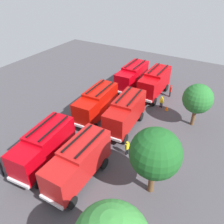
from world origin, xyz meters
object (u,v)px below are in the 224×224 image
(fire_truck_0, at_px, (132,76))
(traffic_cone_2, at_px, (167,108))
(fire_truck_2, at_px, (44,146))
(tree_0, at_px, (198,99))
(traffic_cone_1, at_px, (141,107))
(firefighter_0, at_px, (171,90))
(firefighter_2, at_px, (127,148))
(firefighter_1, at_px, (1,169))
(fire_truck_5, at_px, (78,162))
(firefighter_4, at_px, (162,102))
(traffic_cone_0, at_px, (129,104))
(fire_truck_1, at_px, (96,103))
(firefighter_3, at_px, (73,113))
(fire_truck_3, at_px, (155,82))
(tree_1, at_px, (155,154))
(fire_truck_4, at_px, (125,112))

(fire_truck_0, relative_size, traffic_cone_2, 10.87)
(fire_truck_2, height_order, tree_0, tree_0)
(traffic_cone_1, bearing_deg, tree_0, 89.82)
(firefighter_0, bearing_deg, traffic_cone_1, -114.00)
(firefighter_2, bearing_deg, tree_0, -98.72)
(firefighter_1, bearing_deg, fire_truck_5, 151.65)
(firefighter_4, bearing_deg, traffic_cone_0, -65.04)
(fire_truck_0, bearing_deg, fire_truck_5, 11.99)
(fire_truck_2, xyz_separation_m, firefighter_2, (-5.06, 6.32, -1.25))
(firefighter_2, relative_size, firefighter_4, 1.00)
(fire_truck_5, height_order, firefighter_4, fire_truck_5)
(fire_truck_1, height_order, fire_truck_5, same)
(firefighter_3, bearing_deg, traffic_cone_0, -27.57)
(fire_truck_3, bearing_deg, firefighter_4, 39.11)
(firefighter_4, bearing_deg, firefighter_1, -24.44)
(firefighter_1, height_order, traffic_cone_0, firefighter_1)
(fire_truck_3, distance_m, traffic_cone_0, 5.33)
(fire_truck_0, xyz_separation_m, firefighter_1, (22.08, -2.46, -1.25))
(firefighter_2, distance_m, traffic_cone_1, 9.09)
(fire_truck_1, distance_m, fire_truck_2, 9.18)
(firefighter_3, distance_m, tree_1, 13.94)
(fire_truck_0, distance_m, firefighter_3, 11.89)
(fire_truck_5, distance_m, firefighter_4, 15.84)
(traffic_cone_1, bearing_deg, firefighter_2, 14.79)
(fire_truck_1, bearing_deg, firefighter_1, -12.70)
(fire_truck_1, xyz_separation_m, fire_truck_3, (-9.32, 4.04, 0.00))
(fire_truck_0, height_order, firefighter_4, fire_truck_0)
(fire_truck_0, relative_size, tree_1, 1.12)
(fire_truck_1, xyz_separation_m, fire_truck_4, (0.06, 4.07, 0.00))
(fire_truck_0, distance_m, fire_truck_5, 19.15)
(traffic_cone_1, bearing_deg, fire_truck_4, -0.83)
(fire_truck_4, bearing_deg, traffic_cone_2, 149.80)
(fire_truck_1, xyz_separation_m, fire_truck_2, (9.18, 0.13, 0.00))
(fire_truck_0, height_order, fire_truck_2, same)
(tree_0, bearing_deg, traffic_cone_1, -90.18)
(firefighter_3, height_order, traffic_cone_1, firefighter_3)
(fire_truck_0, distance_m, fire_truck_1, 9.61)
(tree_0, bearing_deg, fire_truck_3, -124.07)
(fire_truck_4, relative_size, firefighter_3, 4.00)
(firefighter_1, bearing_deg, firefighter_0, -166.74)
(tree_1, xyz_separation_m, traffic_cone_2, (-13.26, -3.04, -4.00))
(fire_truck_1, height_order, firefighter_3, fire_truck_1)
(firefighter_1, distance_m, traffic_cone_1, 18.28)
(fire_truck_0, height_order, traffic_cone_1, fire_truck_0)
(fire_truck_1, bearing_deg, tree_0, 110.28)
(tree_0, bearing_deg, fire_truck_4, -55.82)
(tree_1, bearing_deg, firefighter_0, -167.22)
(firefighter_1, distance_m, traffic_cone_0, 17.70)
(firefighter_1, xyz_separation_m, traffic_cone_0, (-17.10, 4.51, -0.56))
(firefighter_3, height_order, traffic_cone_0, firefighter_3)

